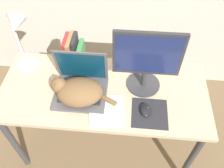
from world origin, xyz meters
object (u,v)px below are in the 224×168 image
at_px(laptop, 81,85).
at_px(desk_lamp, 18,34).
at_px(notepad, 107,111).
at_px(external_monitor, 147,60).
at_px(book_row, 74,54).
at_px(cat, 78,91).
at_px(computer_mouse, 146,110).

xyz_separation_m(laptop, desk_lamp, (-0.39, 0.16, 0.25)).
bearing_deg(notepad, external_monitor, 46.71).
bearing_deg(book_row, desk_lamp, -169.03).
xyz_separation_m(cat, computer_mouse, (0.42, -0.06, -0.05)).
height_order(laptop, desk_lamp, desk_lamp).
distance_m(desk_lamp, notepad, 0.70).
bearing_deg(book_row, computer_mouse, -35.04).
relative_size(cat, external_monitor, 0.96).
bearing_deg(laptop, computer_mouse, -16.67).
height_order(external_monitor, book_row, external_monitor).
distance_m(cat, external_monitor, 0.45).
distance_m(external_monitor, book_row, 0.50).
bearing_deg(external_monitor, laptop, -167.54).
bearing_deg(external_monitor, desk_lamp, 174.72).
bearing_deg(computer_mouse, external_monitor, 94.23).
bearing_deg(external_monitor, computer_mouse, -85.77).
xyz_separation_m(cat, book_row, (-0.07, 0.28, 0.05)).
distance_m(external_monitor, computer_mouse, 0.29).
xyz_separation_m(laptop, computer_mouse, (0.41, -0.12, -0.04)).
relative_size(laptop, book_row, 1.28).
distance_m(external_monitor, desk_lamp, 0.78).
bearing_deg(computer_mouse, laptop, 163.33).
xyz_separation_m(external_monitor, notepad, (-0.22, -0.23, -0.22)).
xyz_separation_m(cat, notepad, (0.19, -0.08, -0.06)).
xyz_separation_m(desk_lamp, notepad, (0.56, -0.30, -0.30)).
bearing_deg(desk_lamp, book_row, 10.97).
distance_m(computer_mouse, notepad, 0.23).
bearing_deg(notepad, book_row, 125.25).
relative_size(desk_lamp, notepad, 1.78).
distance_m(book_row, notepad, 0.45).
relative_size(external_monitor, notepad, 1.67).
bearing_deg(book_row, laptop, -70.42).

